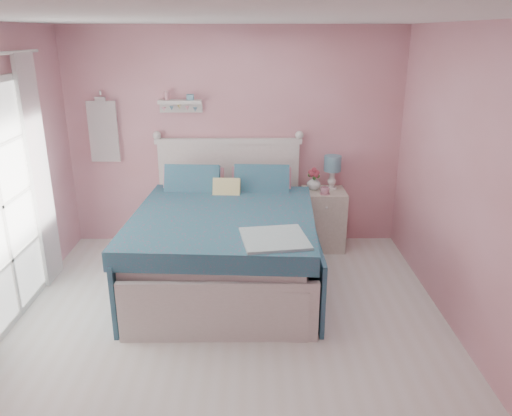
{
  "coord_description": "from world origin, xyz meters",
  "views": [
    {
      "loc": [
        0.22,
        -3.69,
        2.51
      ],
      "look_at": [
        0.25,
        1.2,
        0.79
      ],
      "focal_mm": 35.0,
      "sensor_mm": 36.0,
      "label": 1
    }
  ],
  "objects_px": {
    "bed": "(225,243)",
    "nightstand": "(323,219)",
    "vase": "(314,183)",
    "teacup": "(325,191)",
    "table_lamp": "(332,166)"
  },
  "relations": [
    {
      "from": "bed",
      "to": "nightstand",
      "type": "xyz_separation_m",
      "value": [
        1.14,
        0.87,
        -0.06
      ]
    },
    {
      "from": "nightstand",
      "to": "vase",
      "type": "relative_size",
      "value": 4.23
    },
    {
      "from": "bed",
      "to": "teacup",
      "type": "xyz_separation_m",
      "value": [
        1.13,
        0.74,
        0.34
      ]
    },
    {
      "from": "bed",
      "to": "teacup",
      "type": "bearing_deg",
      "value": 36.28
    },
    {
      "from": "table_lamp",
      "to": "teacup",
      "type": "xyz_separation_m",
      "value": [
        -0.11,
        -0.21,
        -0.24
      ]
    },
    {
      "from": "nightstand",
      "to": "bed",
      "type": "bearing_deg",
      "value": -142.83
    },
    {
      "from": "bed",
      "to": "table_lamp",
      "type": "bearing_deg",
      "value": 40.63
    },
    {
      "from": "bed",
      "to": "table_lamp",
      "type": "relative_size",
      "value": 5.69
    },
    {
      "from": "bed",
      "to": "nightstand",
      "type": "distance_m",
      "value": 1.44
    },
    {
      "from": "vase",
      "to": "teacup",
      "type": "xyz_separation_m",
      "value": [
        0.11,
        -0.18,
        -0.04
      ]
    },
    {
      "from": "nightstand",
      "to": "vase",
      "type": "height_order",
      "value": "vase"
    },
    {
      "from": "bed",
      "to": "vase",
      "type": "relative_size",
      "value": 13.45
    },
    {
      "from": "table_lamp",
      "to": "bed",
      "type": "bearing_deg",
      "value": -142.61
    },
    {
      "from": "vase",
      "to": "nightstand",
      "type": "bearing_deg",
      "value": -21.29
    },
    {
      "from": "bed",
      "to": "teacup",
      "type": "relative_size",
      "value": 22.1
    }
  ]
}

